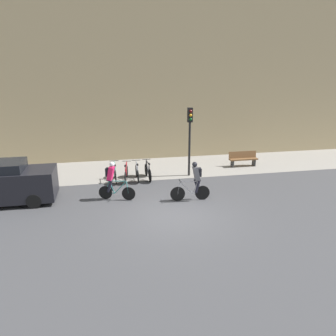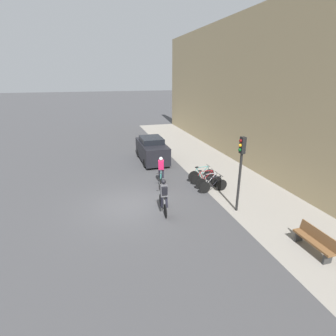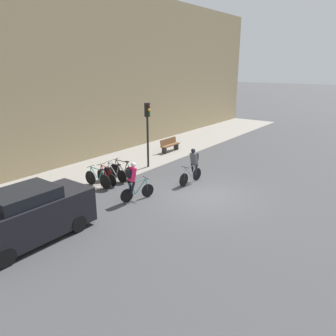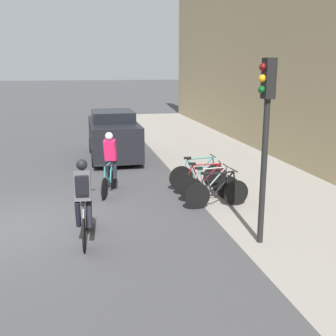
# 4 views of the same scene
# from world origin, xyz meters

# --- Properties ---
(ground) EXTENTS (200.00, 200.00, 0.00)m
(ground) POSITION_xyz_m (0.00, 0.00, 0.00)
(ground) COLOR #3D3D3F
(kerb_strip) EXTENTS (44.00, 4.50, 0.01)m
(kerb_strip) POSITION_xyz_m (0.00, 6.75, 0.00)
(kerb_strip) COLOR gray
(kerb_strip) RESTS_ON ground
(cyclist_pink) EXTENTS (1.60, 0.65, 1.74)m
(cyclist_pink) POSITION_xyz_m (-2.28, 2.26, 0.95)
(cyclist_pink) COLOR black
(cyclist_pink) RESTS_ON ground
(cyclist_grey) EXTENTS (1.77, 0.46, 1.77)m
(cyclist_grey) POSITION_xyz_m (1.25, 1.45, 0.95)
(cyclist_grey) COLOR black
(cyclist_grey) RESTS_ON ground
(parked_bike_0) EXTENTS (0.46, 1.76, 0.99)m
(parked_bike_0) POSITION_xyz_m (-2.07, 4.81, 0.42)
(parked_bike_0) COLOR black
(parked_bike_0) RESTS_ON ground
(parked_bike_1) EXTENTS (0.46, 1.65, 0.94)m
(parked_bike_1) POSITION_xyz_m (-1.50, 4.81, 0.38)
(parked_bike_1) COLOR black
(parked_bike_1) RESTS_ON ground
(parked_bike_2) EXTENTS (0.46, 1.68, 0.96)m
(parked_bike_2) POSITION_xyz_m (-0.92, 4.81, 0.39)
(parked_bike_2) COLOR black
(parked_bike_2) RESTS_ON ground
(parked_bike_3) EXTENTS (0.46, 1.74, 0.97)m
(parked_bike_3) POSITION_xyz_m (-0.35, 4.81, 0.40)
(parked_bike_3) COLOR black
(parked_bike_3) RESTS_ON ground
(traffic_light_pole) EXTENTS (0.26, 0.30, 3.70)m
(traffic_light_pole) POSITION_xyz_m (1.95, 4.97, 2.56)
(traffic_light_pole) COLOR black
(traffic_light_pole) RESTS_ON ground
(parked_car) EXTENTS (4.30, 1.84, 1.85)m
(parked_car) POSITION_xyz_m (-6.91, 2.76, 0.90)
(parked_car) COLOR black
(parked_car) RESTS_ON ground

